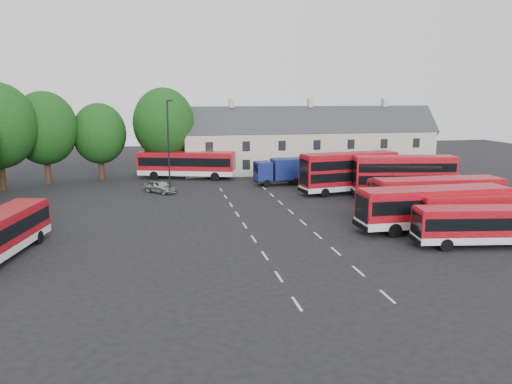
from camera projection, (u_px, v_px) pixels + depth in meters
ground at (249, 232)px, 39.15m from camera, size 140.00×140.00×0.00m
lane_markings at (274, 224)px, 41.55m from camera, size 5.15×33.80×0.01m
treeline at (23, 132)px, 52.65m from camera, size 29.92×32.59×12.01m
terrace_houses at (309, 143)px, 69.93m from camera, size 35.70×7.13×10.06m
bus_row_a at (486, 223)px, 35.08m from camera, size 10.27×3.71×2.84m
bus_row_b at (484, 209)px, 38.71m from camera, size 10.90×3.05×3.05m
bus_row_c at (434, 205)px, 39.18m from camera, size 12.17×2.93×3.44m
bus_row_d at (438, 193)px, 44.64m from camera, size 11.70×3.15×3.28m
bus_row_e at (421, 190)px, 47.14m from camera, size 10.24×2.95×2.86m
bus_dd_south at (404, 174)px, 52.19m from camera, size 10.79×3.95×4.33m
bus_dd_north at (349, 170)px, 54.02m from camera, size 11.07×4.14×4.43m
bus_north at (187, 163)px, 63.54m from camera, size 12.50×6.24×3.45m
box_truck at (285, 170)px, 59.40m from camera, size 7.34×2.91×3.13m
silver_car at (160, 187)px, 54.61m from camera, size 3.96×4.03×1.37m
lamppost at (169, 145)px, 52.49m from camera, size 0.70×0.40×10.07m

